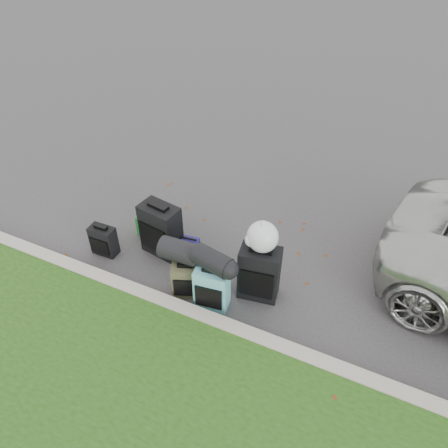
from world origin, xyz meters
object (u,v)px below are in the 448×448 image
at_px(suitcase_large_black_left, 161,230).
at_px(suitcase_teal, 212,288).
at_px(tote_navy, 189,248).
at_px(tote_green, 148,225).
at_px(suitcase_olive, 186,280).
at_px(suitcase_large_black_right, 259,273).
at_px(suitcase_small_black, 104,240).

distance_m(suitcase_large_black_left, suitcase_teal, 1.23).
bearing_deg(tote_navy, tote_green, 160.57).
height_order(suitcase_olive, tote_navy, suitcase_olive).
bearing_deg(suitcase_large_black_right, tote_green, 158.27).
bearing_deg(tote_green, suitcase_olive, -32.29).
bearing_deg(tote_green, suitcase_small_black, -113.31).
bearing_deg(suitcase_teal, suitcase_large_black_left, 143.53).
height_order(suitcase_large_black_right, tote_green, suitcase_large_black_right).
height_order(suitcase_large_black_right, tote_navy, suitcase_large_black_right).
bearing_deg(suitcase_large_black_left, suitcase_teal, -19.50).
xyz_separation_m(suitcase_large_black_right, tote_navy, (-1.14, 0.25, -0.24)).
height_order(suitcase_olive, suitcase_large_black_right, suitcase_large_black_right).
xyz_separation_m(suitcase_small_black, suitcase_large_black_right, (2.25, 0.21, 0.15)).
distance_m(suitcase_small_black, suitcase_large_black_right, 2.27).
bearing_deg(suitcase_teal, tote_navy, 128.26).
bearing_deg(suitcase_large_black_left, suitcase_olive, -29.39).
bearing_deg(suitcase_small_black, suitcase_teal, -8.20).
bearing_deg(tote_green, suitcase_teal, -25.67).
distance_m(suitcase_large_black_right, tote_navy, 1.19).
relative_size(suitcase_olive, suitcase_large_black_right, 0.64).
relative_size(suitcase_small_black, suitcase_large_black_right, 0.59).
relative_size(suitcase_olive, tote_navy, 1.74).
xyz_separation_m(suitcase_olive, suitcase_teal, (0.38, -0.03, 0.05)).
bearing_deg(tote_navy, suitcase_teal, -51.36).
height_order(suitcase_large_black_left, tote_green, suitcase_large_black_left).
distance_m(suitcase_olive, suitcase_teal, 0.38).
distance_m(suitcase_small_black, tote_navy, 1.20).
distance_m(suitcase_large_black_left, suitcase_large_black_right, 1.55).
bearing_deg(suitcase_olive, suitcase_small_black, 151.10).
relative_size(suitcase_large_black_right, tote_green, 2.46).
relative_size(tote_green, tote_navy, 1.11).
xyz_separation_m(suitcase_large_black_right, tote_green, (-1.94, 0.42, -0.22)).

